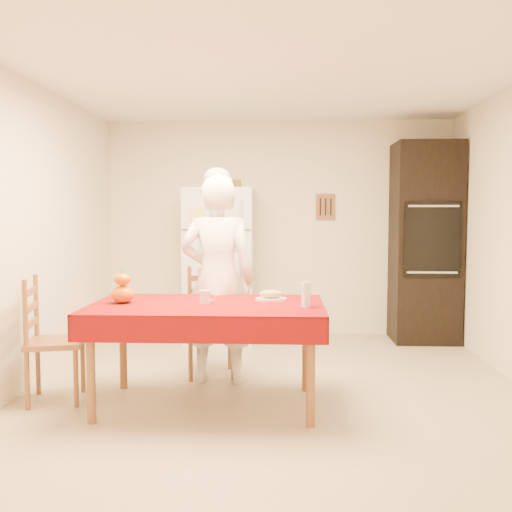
# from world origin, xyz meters

# --- Properties ---
(floor) EXTENTS (4.50, 4.50, 0.00)m
(floor) POSITION_xyz_m (0.00, 0.00, 0.00)
(floor) COLOR tan
(floor) RESTS_ON ground
(room_shell) EXTENTS (4.02, 4.52, 2.51)m
(room_shell) POSITION_xyz_m (0.00, 0.00, 1.62)
(room_shell) COLOR beige
(room_shell) RESTS_ON ground
(refrigerator) EXTENTS (0.75, 0.74, 1.70)m
(refrigerator) POSITION_xyz_m (-0.65, 1.88, 0.85)
(refrigerator) COLOR white
(refrigerator) RESTS_ON floor
(oven_cabinet) EXTENTS (0.70, 0.62, 2.20)m
(oven_cabinet) POSITION_xyz_m (1.63, 1.93, 1.10)
(oven_cabinet) COLOR black
(oven_cabinet) RESTS_ON floor
(dining_table) EXTENTS (1.70, 1.00, 0.76)m
(dining_table) POSITION_xyz_m (-0.50, -0.35, 0.69)
(dining_table) COLOR brown
(dining_table) RESTS_ON floor
(chair_far) EXTENTS (0.48, 0.47, 0.95)m
(chair_far) POSITION_xyz_m (-0.59, 0.51, 0.51)
(chair_far) COLOR brown
(chair_far) RESTS_ON floor
(chair_left) EXTENTS (0.48, 0.49, 0.95)m
(chair_left) POSITION_xyz_m (-1.72, -0.31, 0.51)
(chair_left) COLOR brown
(chair_left) RESTS_ON floor
(seated_woman) EXTENTS (0.65, 0.45, 1.74)m
(seated_woman) POSITION_xyz_m (-0.49, 0.26, 0.87)
(seated_woman) COLOR white
(seated_woman) RESTS_ON floor
(coffee_mug) EXTENTS (0.08, 0.08, 0.10)m
(coffee_mug) POSITION_xyz_m (-0.51, -0.36, 0.81)
(coffee_mug) COLOR silver
(coffee_mug) RESTS_ON dining_table
(pumpkin_lower) EXTENTS (0.17, 0.17, 0.13)m
(pumpkin_lower) POSITION_xyz_m (-1.13, -0.35, 0.83)
(pumpkin_lower) COLOR #DD4205
(pumpkin_lower) RESTS_ON dining_table
(pumpkin_upper) EXTENTS (0.12, 0.12, 0.09)m
(pumpkin_upper) POSITION_xyz_m (-1.13, -0.35, 0.94)
(pumpkin_upper) COLOR #D44704
(pumpkin_upper) RESTS_ON pumpkin_lower
(wine_glass) EXTENTS (0.07, 0.07, 0.18)m
(wine_glass) POSITION_xyz_m (0.22, -0.45, 0.85)
(wine_glass) COLOR silver
(wine_glass) RESTS_ON dining_table
(bread_plate) EXTENTS (0.24, 0.24, 0.02)m
(bread_plate) POSITION_xyz_m (-0.04, -0.17, 0.77)
(bread_plate) COLOR white
(bread_plate) RESTS_ON dining_table
(bread_loaf) EXTENTS (0.18, 0.10, 0.06)m
(bread_loaf) POSITION_xyz_m (-0.04, -0.17, 0.81)
(bread_loaf) COLOR #A47851
(bread_loaf) RESTS_ON bread_plate
(spice_jar_left) EXTENTS (0.05, 0.05, 0.10)m
(spice_jar_left) POSITION_xyz_m (-0.56, 1.93, 1.75)
(spice_jar_left) COLOR #8F581A
(spice_jar_left) RESTS_ON refrigerator
(spice_jar_mid) EXTENTS (0.05, 0.05, 0.10)m
(spice_jar_mid) POSITION_xyz_m (-0.50, 1.93, 1.75)
(spice_jar_mid) COLOR #925E1A
(spice_jar_mid) RESTS_ON refrigerator
(spice_jar_right) EXTENTS (0.05, 0.05, 0.10)m
(spice_jar_right) POSITION_xyz_m (-0.44, 1.93, 1.75)
(spice_jar_right) COLOR brown
(spice_jar_right) RESTS_ON refrigerator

